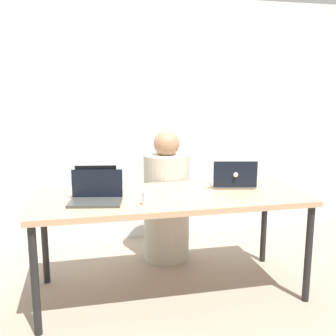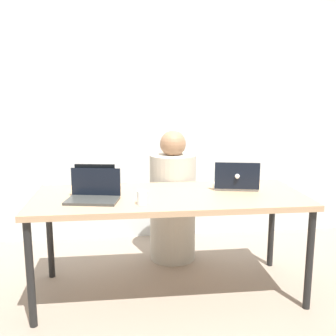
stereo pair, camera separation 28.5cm
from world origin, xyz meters
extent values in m
plane|color=gray|center=(0.00, 0.00, 0.00)|extent=(12.00, 12.00, 0.00)
cube|color=silver|center=(0.00, 1.22, 1.18)|extent=(5.02, 0.10, 2.36)
cube|color=tan|center=(0.00, 0.00, 0.73)|extent=(1.93, 0.79, 0.04)
cylinder|color=black|center=(-0.92, -0.34, 0.35)|extent=(0.05, 0.05, 0.71)
cylinder|color=black|center=(0.92, -0.34, 0.35)|extent=(0.05, 0.05, 0.71)
cylinder|color=black|center=(-0.92, 0.34, 0.35)|extent=(0.05, 0.05, 0.71)
cylinder|color=black|center=(0.92, 0.34, 0.35)|extent=(0.05, 0.05, 0.71)
cylinder|color=#B9B2A2|center=(0.10, 0.60, 0.47)|extent=(0.43, 0.43, 0.94)
sphere|color=#997051|center=(0.10, 0.60, 1.04)|extent=(0.22, 0.22, 0.22)
cube|color=#383A37|center=(-0.54, -0.12, 0.76)|extent=(0.38, 0.27, 0.02)
cube|color=black|center=(-0.51, -0.02, 0.86)|extent=(0.34, 0.08, 0.19)
sphere|color=white|center=(-0.51, 0.00, 0.86)|extent=(0.03, 0.03, 0.03)
cube|color=#3D3737|center=(-0.50, 0.13, 0.76)|extent=(0.31, 0.27, 0.02)
cube|color=black|center=(-0.52, 0.01, 0.87)|extent=(0.28, 0.05, 0.21)
sphere|color=white|center=(-0.52, 0.00, 0.87)|extent=(0.04, 0.04, 0.04)
cube|color=#B3B7BA|center=(0.53, 0.15, 0.76)|extent=(0.37, 0.28, 0.02)
cube|color=black|center=(0.51, 0.04, 0.87)|extent=(0.32, 0.08, 0.20)
sphere|color=white|center=(0.50, 0.02, 0.87)|extent=(0.04, 0.04, 0.04)
cylinder|color=silver|center=(-0.21, -0.22, 0.79)|extent=(0.06, 0.06, 0.09)
cylinder|color=silver|center=(-0.21, -0.22, 0.77)|extent=(0.06, 0.06, 0.05)
camera|label=1|loc=(-0.61, -2.66, 1.48)|focal=42.00mm
camera|label=2|loc=(-0.33, -2.70, 1.48)|focal=42.00mm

